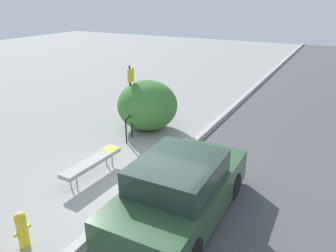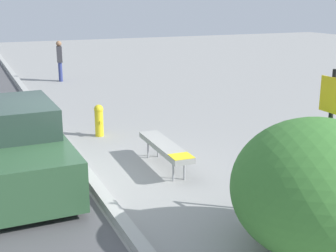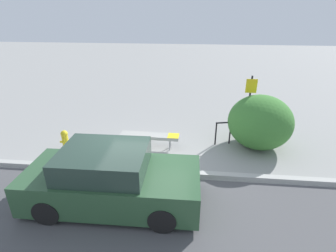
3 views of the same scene
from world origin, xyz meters
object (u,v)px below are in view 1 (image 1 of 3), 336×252
Objects in this scene: parked_car_near at (180,191)px; bike_rack at (129,126)px; bench at (92,162)px; sign_post at (131,92)px; fire_hydrant at (22,229)px.

bike_rack is at bearing 48.08° from parked_car_near.
bike_rack is at bearing 13.73° from bench.
sign_post reaches higher than bench.
sign_post is at bearing 18.07° from bench.
bench is 2.37× the size of bike_rack.
sign_post is at bearing 44.43° from parked_car_near.
bike_rack is at bearing -152.20° from sign_post.
bench is at bearing 80.17° from parked_car_near.
parked_car_near is at bearing -134.85° from sign_post.
bench is 2.71m from fire_hydrant.
parked_car_near is (-0.44, -2.78, 0.22)m from bench.
sign_post is 6.17m from fire_hydrant.
parked_car_near is at bearing -45.01° from fire_hydrant.
bench is 2.82m from parked_car_near.
parked_car_near is (2.21, -2.21, 0.24)m from fire_hydrant.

